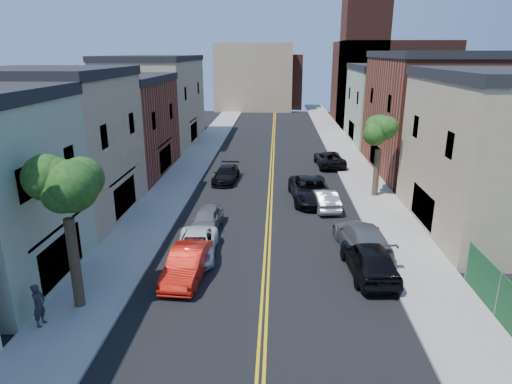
# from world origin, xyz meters

# --- Properties ---
(sidewalk_left) EXTENTS (3.20, 100.00, 0.15)m
(sidewalk_left) POSITION_xyz_m (-7.90, 40.00, 0.07)
(sidewalk_left) COLOR gray
(sidewalk_left) RESTS_ON ground
(sidewalk_right) EXTENTS (3.20, 100.00, 0.15)m
(sidewalk_right) POSITION_xyz_m (7.90, 40.00, 0.07)
(sidewalk_right) COLOR gray
(sidewalk_right) RESTS_ON ground
(curb_left) EXTENTS (0.30, 100.00, 0.15)m
(curb_left) POSITION_xyz_m (-6.15, 40.00, 0.07)
(curb_left) COLOR gray
(curb_left) RESTS_ON ground
(curb_right) EXTENTS (0.30, 100.00, 0.15)m
(curb_right) POSITION_xyz_m (6.15, 40.00, 0.07)
(curb_right) COLOR gray
(curb_right) RESTS_ON ground
(bldg_left_tan_near) EXTENTS (9.00, 10.00, 9.00)m
(bldg_left_tan_near) POSITION_xyz_m (-14.00, 25.00, 4.50)
(bldg_left_tan_near) COLOR #998466
(bldg_left_tan_near) RESTS_ON ground
(bldg_left_brick) EXTENTS (9.00, 12.00, 8.00)m
(bldg_left_brick) POSITION_xyz_m (-14.00, 36.00, 4.00)
(bldg_left_brick) COLOR brown
(bldg_left_brick) RESTS_ON ground
(bldg_left_tan_far) EXTENTS (9.00, 16.00, 9.50)m
(bldg_left_tan_far) POSITION_xyz_m (-14.00, 50.00, 4.75)
(bldg_left_tan_far) COLOR #998466
(bldg_left_tan_far) RESTS_ON ground
(bldg_right_tan) EXTENTS (9.00, 12.00, 9.00)m
(bldg_right_tan) POSITION_xyz_m (14.00, 24.00, 4.50)
(bldg_right_tan) COLOR #998466
(bldg_right_tan) RESTS_ON ground
(bldg_right_brick) EXTENTS (9.00, 14.00, 10.00)m
(bldg_right_brick) POSITION_xyz_m (14.00, 38.00, 5.00)
(bldg_right_brick) COLOR brown
(bldg_right_brick) RESTS_ON ground
(bldg_right_palegrn) EXTENTS (9.00, 12.00, 8.50)m
(bldg_right_palegrn) POSITION_xyz_m (14.00, 52.00, 4.25)
(bldg_right_palegrn) COLOR gray
(bldg_right_palegrn) RESTS_ON ground
(church) EXTENTS (16.20, 14.20, 22.60)m
(church) POSITION_xyz_m (16.33, 67.07, 7.24)
(church) COLOR #4C2319
(church) RESTS_ON ground
(backdrop_left) EXTENTS (14.00, 8.00, 12.00)m
(backdrop_left) POSITION_xyz_m (-4.00, 82.00, 6.00)
(backdrop_left) COLOR #998466
(backdrop_left) RESTS_ON ground
(backdrop_center) EXTENTS (10.00, 8.00, 10.00)m
(backdrop_center) POSITION_xyz_m (0.00, 86.00, 5.00)
(backdrop_center) COLOR brown
(backdrop_center) RESTS_ON ground
(tree_left_mid) EXTENTS (5.20, 5.20, 9.29)m
(tree_left_mid) POSITION_xyz_m (-7.88, 14.01, 6.58)
(tree_left_mid) COLOR #35291A
(tree_left_mid) RESTS_ON sidewalk_left
(tree_right_far) EXTENTS (4.40, 4.40, 8.03)m
(tree_right_far) POSITION_xyz_m (7.92, 30.01, 5.76)
(tree_right_far) COLOR #35291A
(tree_right_far) RESTS_ON sidewalk_right
(red_sedan) EXTENTS (1.91, 4.65, 1.50)m
(red_sedan) POSITION_xyz_m (-3.80, 16.84, 0.75)
(red_sedan) COLOR red
(red_sedan) RESTS_ON ground
(white_pickup) EXTENTS (2.38, 4.70, 1.28)m
(white_pickup) POSITION_xyz_m (-3.80, 19.23, 0.64)
(white_pickup) COLOR silver
(white_pickup) RESTS_ON ground
(grey_car_left) EXTENTS (1.88, 4.16, 1.39)m
(grey_car_left) POSITION_xyz_m (-3.80, 22.89, 0.69)
(grey_car_left) COLOR slate
(grey_car_left) RESTS_ON ground
(black_car_left) EXTENTS (2.17, 4.66, 1.32)m
(black_car_left) POSITION_xyz_m (-3.80, 33.54, 0.66)
(black_car_left) COLOR black
(black_car_left) RESTS_ON ground
(grey_car_right) EXTENTS (2.86, 5.83, 1.63)m
(grey_car_right) POSITION_xyz_m (5.17, 20.27, 0.82)
(grey_car_right) COLOR #53565A
(grey_car_right) RESTS_ON ground
(black_car_right) EXTENTS (2.42, 5.19, 1.72)m
(black_car_right) POSITION_xyz_m (5.05, 17.58, 0.86)
(black_car_right) COLOR black
(black_car_right) RESTS_ON ground
(silver_car_right) EXTENTS (2.01, 4.37, 1.39)m
(silver_car_right) POSITION_xyz_m (3.80, 27.21, 0.69)
(silver_car_right) COLOR #94979B
(silver_car_right) RESTS_ON ground
(dark_car_right_far) EXTENTS (2.81, 5.45, 1.47)m
(dark_car_right_far) POSITION_xyz_m (5.50, 39.27, 0.74)
(dark_car_right_far) COLOR black
(dark_car_right_far) RESTS_ON ground
(black_suv_lane) EXTENTS (3.34, 6.31, 1.69)m
(black_suv_lane) POSITION_xyz_m (3.00, 28.82, 0.85)
(black_suv_lane) COLOR black
(black_suv_lane) RESTS_ON ground
(pedestrian_left) EXTENTS (0.47, 0.68, 1.78)m
(pedestrian_left) POSITION_xyz_m (-8.81, 12.50, 1.04)
(pedestrian_left) COLOR #26242C
(pedestrian_left) RESTS_ON sidewalk_left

